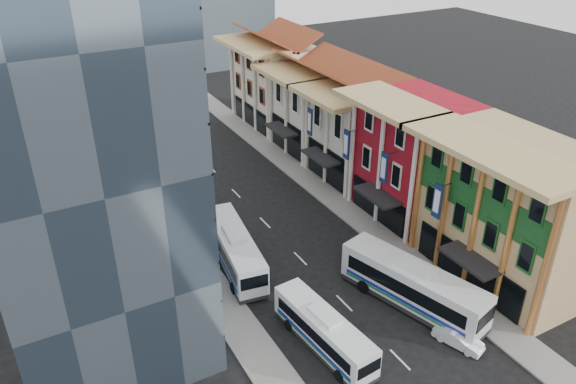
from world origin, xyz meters
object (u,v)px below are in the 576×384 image
office_tower (62,120)px  sedan_right (458,338)px  bus_left_near (324,330)px  bus_right (413,285)px  bus_left_far (235,248)px  shophouse_tan (512,212)px

office_tower → sedan_right: size_ratio=8.20×
bus_left_near → bus_right: 8.52m
bus_right → sedan_right: (0.10, -5.11, -1.36)m
bus_left_far → bus_left_near: bearing=-75.2°
office_tower → bus_left_far: 17.65m
office_tower → bus_left_near: bearing=-47.8°
sedan_right → bus_left_far: bearing=101.8°
bus_right → shophouse_tan: bearing=-17.3°
bus_right → sedan_right: 5.29m
bus_left_near → bus_right: (8.49, 0.57, 0.43)m
bus_right → bus_left_near: bearing=168.1°
shophouse_tan → bus_left_far: 23.20m
bus_left_near → bus_right: bearing=-1.7°
shophouse_tan → bus_right: shophouse_tan is taller
bus_left_near → sedan_right: bus_left_near is taller
shophouse_tan → bus_right: (-9.53, 0.27, -4.03)m
office_tower → sedan_right: bearing=-41.1°
office_tower → bus_left_near: (12.98, -14.29, -13.46)m
office_tower → bus_left_far: size_ratio=2.69×
shophouse_tan → office_tower: office_tower is taller
bus_left_near → bus_left_far: bus_left_far is taller
shophouse_tan → bus_left_near: (-18.02, -0.29, -4.46)m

